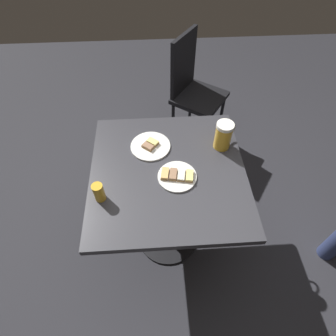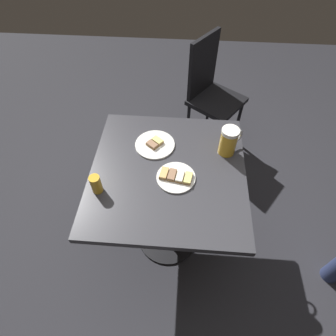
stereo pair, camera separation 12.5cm
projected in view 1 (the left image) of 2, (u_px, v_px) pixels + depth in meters
name	position (u px, v px, depth m)	size (l,w,h in m)	color
ground_plane	(168.00, 235.00, 2.05)	(6.00, 6.00, 0.00)	#28282D
cafe_table	(168.00, 187.00, 1.56)	(0.81, 0.83, 0.78)	black
plate_near	(177.00, 176.00, 1.41)	(0.20, 0.20, 0.03)	white
plate_far	(150.00, 146.00, 1.54)	(0.22, 0.22, 0.03)	white
beer_mug	(224.00, 135.00, 1.49)	(0.13, 0.12, 0.16)	gold
beer_glass_small	(99.00, 192.00, 1.29)	(0.05, 0.05, 0.10)	gold
cafe_chair	(193.00, 87.00, 2.27)	(0.53, 0.53, 0.97)	black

